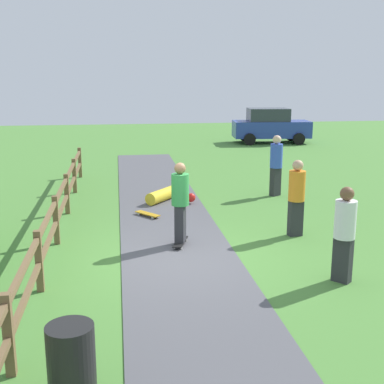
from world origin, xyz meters
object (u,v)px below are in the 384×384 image
(trash_bin, at_px, (71,362))
(skater_fallen, at_px, (167,194))
(skater_riding, at_px, (180,200))
(bystander_blue, at_px, (276,162))
(bystander_orange, at_px, (297,194))
(parked_car_blue, at_px, (270,126))
(skateboard_loose, at_px, (148,214))
(bystander_white, at_px, (345,230))

(trash_bin, distance_m, skater_fallen, 9.52)
(skater_riding, height_order, bystander_blue, bystander_blue)
(skater_fallen, relative_size, bystander_orange, 0.82)
(bystander_blue, height_order, parked_car_blue, parked_car_blue)
(trash_bin, height_order, bystander_orange, bystander_orange)
(trash_bin, relative_size, bystander_blue, 0.48)
(trash_bin, bearing_deg, skater_fallen, 77.80)
(skateboard_loose, bearing_deg, skater_riding, -76.61)
(skater_fallen, height_order, skateboard_loose, skater_fallen)
(skater_riding, relative_size, parked_car_blue, 0.42)
(skater_fallen, xyz_separation_m, bystander_blue, (3.43, 0.20, 0.86))
(skater_riding, xyz_separation_m, parked_car_blue, (7.13, 16.73, -0.09))
(bystander_blue, distance_m, parked_car_blue, 12.91)
(trash_bin, bearing_deg, parked_car_blue, 67.57)
(skater_fallen, distance_m, parked_car_blue, 14.45)
(skater_riding, bearing_deg, skateboard_loose, 103.39)
(trash_bin, bearing_deg, skateboard_loose, 80.07)
(trash_bin, relative_size, skateboard_loose, 1.20)
(trash_bin, height_order, skater_fallen, trash_bin)
(bystander_orange, bearing_deg, skater_fallen, 125.00)
(trash_bin, distance_m, bystander_orange, 7.24)
(bystander_white, relative_size, bystander_orange, 0.98)
(skater_fallen, height_order, parked_car_blue, parked_car_blue)
(skater_riding, height_order, parked_car_blue, parked_car_blue)
(skater_riding, bearing_deg, bystander_blue, 50.83)
(skater_fallen, xyz_separation_m, bystander_white, (2.56, -6.53, 0.78))
(skater_riding, relative_size, bystander_blue, 0.97)
(bystander_white, distance_m, bystander_orange, 2.75)
(skateboard_loose, height_order, bystander_orange, bystander_orange)
(skateboard_loose, height_order, bystander_white, bystander_white)
(skater_riding, relative_size, bystander_orange, 1.02)
(skateboard_loose, bearing_deg, trash_bin, -99.93)
(bystander_blue, bearing_deg, skateboard_loose, -155.19)
(bystander_white, bearing_deg, bystander_blue, 82.68)
(trash_bin, height_order, bystander_blue, bystander_blue)
(skateboard_loose, distance_m, bystander_orange, 4.04)
(skater_riding, bearing_deg, bystander_orange, 6.99)
(trash_bin, distance_m, skater_riding, 5.55)
(skateboard_loose, relative_size, bystander_white, 0.42)
(skater_riding, distance_m, parked_car_blue, 18.19)
(parked_car_blue, bearing_deg, skateboard_loose, -118.34)
(bystander_white, bearing_deg, skateboard_loose, 123.83)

